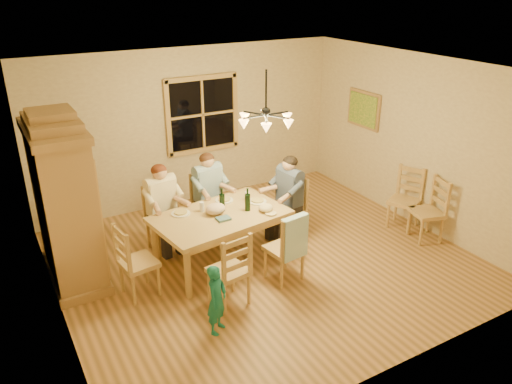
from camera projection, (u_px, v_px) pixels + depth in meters
floor at (265, 260)px, 7.16m from camera, size 5.50×5.50×0.00m
ceiling at (266, 69)px, 6.08m from camera, size 5.50×5.00×0.02m
wall_back at (192, 127)px, 8.61m from camera, size 5.50×0.02×2.70m
wall_left at (46, 218)px, 5.37m from camera, size 0.02×5.00×2.70m
wall_right at (415, 141)px, 7.88m from camera, size 0.02×5.00×2.70m
window at (202, 114)px, 8.60m from camera, size 1.30×0.06×1.30m
painting at (364, 109)px, 8.71m from camera, size 0.06×0.78×0.64m
chandelier at (266, 119)px, 6.33m from camera, size 0.77×0.68×0.71m
armoire at (66, 205)px, 6.36m from camera, size 0.66×1.40×2.30m
dining_table at (220, 221)px, 6.84m from camera, size 1.91×1.31×0.76m
chair_far_left at (164, 230)px, 7.35m from camera, size 0.49×0.47×0.99m
chair_far_right at (210, 216)px, 7.79m from camera, size 0.49×0.47×0.99m
chair_near_left at (229, 281)px, 6.12m from camera, size 0.49×0.47×0.99m
chair_near_right at (284, 258)px, 6.62m from camera, size 0.49×0.47×0.99m
chair_end_left at (140, 273)px, 6.30m from camera, size 0.47×0.49×0.99m
chair_end_right at (288, 220)px, 7.67m from camera, size 0.47×0.49×0.99m
adult_woman at (161, 197)px, 7.13m from camera, size 0.43×0.47×0.87m
adult_plaid_man at (208, 184)px, 7.57m from camera, size 0.43×0.47×0.87m
adult_slate_man at (289, 187)px, 7.45m from camera, size 0.47×0.43×0.87m
towel at (294, 238)px, 6.32m from camera, size 0.39×0.15×0.58m
wine_bottle_a at (222, 200)px, 6.85m from camera, size 0.08×0.08×0.33m
wine_bottle_b at (248, 200)px, 6.85m from camera, size 0.08×0.08×0.33m
plate_woman at (181, 214)px, 6.80m from camera, size 0.26×0.26×0.02m
plate_plaid at (224, 200)px, 7.20m from camera, size 0.26×0.26×0.02m
plate_slate at (258, 202)px, 7.16m from camera, size 0.26×0.26×0.02m
wine_glass_a at (202, 207)px, 6.86m from camera, size 0.06×0.06×0.14m
wine_glass_b at (247, 196)px, 7.18m from camera, size 0.06×0.06×0.14m
cap at (266, 208)px, 6.86m from camera, size 0.20×0.20×0.11m
napkin at (223, 219)px, 6.65m from camera, size 0.20×0.16×0.03m
cloth_bundle at (215, 209)px, 6.78m from camera, size 0.28×0.22×0.15m
child at (217, 299)px, 5.58m from camera, size 0.37×0.35×0.85m
chair_spare_front at (425, 221)px, 7.61m from camera, size 0.52×0.54×0.99m
chair_spare_back at (403, 210)px, 7.98m from camera, size 0.57×0.58×0.99m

